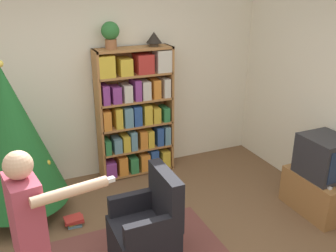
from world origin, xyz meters
TOP-DOWN VIEW (x-y plane):
  - wall_back at (0.00, 2.24)m, footprint 8.00×0.10m
  - bookshelf at (0.49, 2.01)m, footprint 1.00×0.30m
  - tv_stand at (2.10, 0.27)m, footprint 0.48×0.75m
  - television at (2.10, 0.27)m, footprint 0.45×0.51m
  - game_remote at (1.95, 0.05)m, footprint 0.04×0.12m
  - christmas_tree at (-1.05, 1.53)m, footprint 1.06×1.06m
  - armchair at (-0.02, 0.27)m, footprint 0.57×0.56m
  - standing_person at (-1.01, -0.24)m, footprint 0.68×0.46m
  - potted_plant at (0.21, 2.02)m, footprint 0.22×0.22m
  - table_lamp at (0.77, 2.02)m, footprint 0.20×0.20m
  - book_pile_near_tree at (-0.56, 1.12)m, footprint 0.22×0.18m

SIDE VIEW (x-z plane):
  - book_pile_near_tree at x=-0.56m, z-range 0.00..0.10m
  - tv_stand at x=2.10m, z-range 0.00..0.46m
  - armchair at x=-0.02m, z-range -0.14..0.78m
  - game_remote at x=1.95m, z-range 0.46..0.48m
  - television at x=2.10m, z-range 0.46..0.92m
  - bookshelf at x=0.49m, z-range 0.00..1.74m
  - standing_person at x=-1.01m, z-range 0.14..1.70m
  - christmas_tree at x=-1.05m, z-range 0.07..1.86m
  - wall_back at x=0.00m, z-range 0.00..2.60m
  - table_lamp at x=0.77m, z-range 1.75..1.93m
  - potted_plant at x=0.21m, z-range 1.76..2.09m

